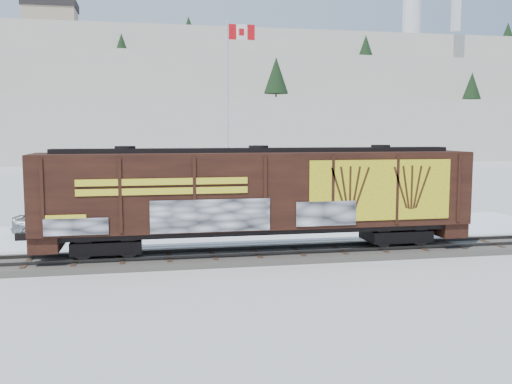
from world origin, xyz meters
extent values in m
plane|color=white|center=(0.00, 0.00, 0.00)|extent=(500.00, 500.00, 0.00)
cube|color=#59544C|center=(0.00, 0.00, 0.14)|extent=(50.00, 3.40, 0.28)
cube|color=#33302D|center=(0.00, -0.72, 0.35)|extent=(50.00, 0.10, 0.15)
cube|color=#33302D|center=(0.00, 0.72, 0.35)|extent=(50.00, 0.10, 0.15)
cube|color=white|center=(0.00, 7.50, 0.01)|extent=(40.00, 8.00, 0.03)
cube|color=white|center=(0.00, 95.00, 6.00)|extent=(360.00, 40.00, 12.00)
cube|color=white|center=(0.00, 125.00, 12.00)|extent=(360.00, 40.00, 24.00)
cube|color=white|center=(0.00, 160.00, 17.50)|extent=(360.00, 50.00, 35.00)
cone|color=black|center=(22.00, 90.00, 17.31)|extent=(5.04, 5.04, 7.38)
cone|color=black|center=(70.00, 96.00, 16.43)|extent=(4.20, 4.20, 6.15)
cone|color=black|center=(-10.00, 128.00, 28.13)|extent=(3.92, 3.92, 5.74)
cone|color=black|center=(55.00, 124.00, 28.72)|extent=(4.48, 4.48, 6.56)
cone|color=black|center=(10.00, 162.00, 39.43)|extent=(4.20, 4.20, 6.15)
cone|color=black|center=(120.00, 156.00, 40.02)|extent=(4.76, 4.76, 6.97)
cube|color=tan|center=(-32.00, 162.00, 39.00)|extent=(15.00, 12.00, 8.00)
cube|color=black|center=(-32.00, 162.00, 44.20)|extent=(15.75, 12.60, 2.40)
cube|color=black|center=(-6.68, 0.00, 0.88)|extent=(3.00, 2.00, 0.90)
cube|color=black|center=(6.95, 0.00, 0.88)|extent=(3.00, 2.00, 0.90)
cylinder|color=black|center=(-7.63, -0.78, 0.88)|extent=(0.90, 0.12, 0.90)
cube|color=black|center=(0.14, 0.00, 1.41)|extent=(19.81, 2.40, 0.25)
cube|color=black|center=(0.14, 0.00, 3.23)|extent=(19.81, 3.00, 3.39)
cube|color=black|center=(0.14, 0.00, 5.02)|extent=(18.22, 0.90, 0.20)
cube|color=yellow|center=(5.49, -1.54, 3.23)|extent=(6.74, 0.03, 2.75)
cube|color=yellow|center=(-4.22, -1.54, 3.58)|extent=(7.13, 0.02, 0.70)
cube|color=silver|center=(-2.24, -1.55, 2.28)|extent=(5.15, 0.03, 1.40)
cylinder|color=silver|center=(0.55, 12.44, 0.10)|extent=(0.90, 0.90, 0.20)
cylinder|color=silver|center=(0.55, 12.44, 6.55)|extent=(0.14, 0.14, 13.10)
cube|color=red|center=(0.90, 12.44, 12.40)|extent=(0.50, 0.07, 1.00)
cube|color=white|center=(1.50, 12.44, 12.40)|extent=(0.70, 0.09, 1.00)
cube|color=red|center=(2.15, 12.44, 12.40)|extent=(0.50, 0.07, 1.00)
imported|color=#A0A1A6|center=(-9.85, 7.55, 0.83)|extent=(4.96, 2.79, 1.60)
imported|color=silver|center=(-3.41, 7.51, 0.71)|extent=(4.31, 2.06, 1.36)
imported|color=#212429|center=(9.34, 7.85, 0.68)|extent=(4.71, 2.51, 1.30)
camera|label=1|loc=(-5.02, -25.54, 5.86)|focal=40.00mm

